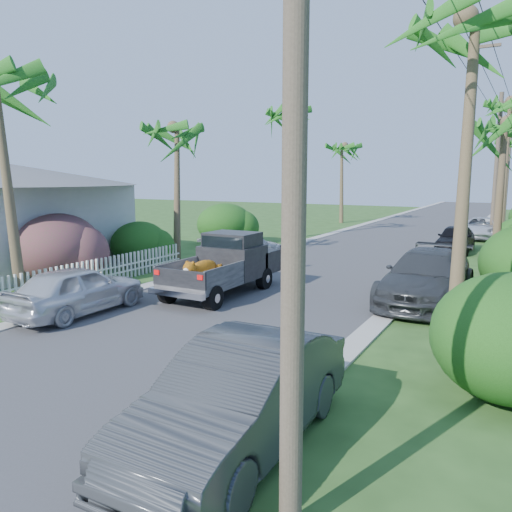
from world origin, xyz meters
The scene contains 26 objects.
ground centered at (0.00, 0.00, 0.00)m, with size 120.00×120.00×0.00m, color #28491B.
road centered at (0.00, 25.00, 0.01)m, with size 8.00×100.00×0.02m, color #38383A.
curb_left centered at (-4.30, 25.00, 0.03)m, with size 0.60×100.00×0.06m, color #A5A39E.
curb_right centered at (4.30, 25.00, 0.03)m, with size 0.60×100.00×0.06m, color #A5A39E.
pickup_truck centered at (-1.26, 7.62, 1.01)m, with size 1.98×5.12×2.06m.
parked_car_rn centered at (4.22, -0.79, 0.79)m, with size 1.67×4.79×1.58m, color #323437.
parked_car_rm centered at (5.00, 9.43, 0.82)m, with size 2.28×5.62×1.63m, color #323538.
parked_car_rf centered at (4.32, 21.33, 0.70)m, with size 1.65×4.10×1.40m, color black.
parked_car_rd centered at (5.00, 28.09, 0.67)m, with size 2.21×4.80×1.33m, color silver.
parked_car_ln centered at (-3.60, 3.14, 0.72)m, with size 1.70×4.22×1.44m, color silver.
parked_car_lf centered at (-3.60, 12.81, 0.69)m, with size 1.94×4.76×1.38m, color silver.
palm_l_b centered at (-6.80, 12.00, 6.15)m, with size 4.40×4.40×7.40m.
palm_l_c centered at (-6.00, 22.00, 7.91)m, with size 4.40×4.40×9.20m.
palm_l_d centered at (-6.50, 34.00, 6.44)m, with size 4.40×4.40×7.70m.
palm_r_a centered at (6.30, 6.00, 7.42)m, with size 4.40×4.40×8.70m.
palm_r_b centered at (6.60, 15.00, 5.95)m, with size 4.40×4.40×7.20m.
palm_r_c centered at (6.20, 26.00, 8.11)m, with size 4.40×4.40×9.40m.
shrub_l_b centered at (-7.80, 6.00, 1.30)m, with size 3.00×3.30×2.60m, color #9D1655.
shrub_l_c centered at (-7.40, 10.00, 1.00)m, with size 2.40×2.64×2.00m, color #1A4413.
shrub_l_d centered at (-8.00, 18.00, 1.20)m, with size 3.20×3.52×2.40m, color #1A4413.
shrub_r_a centered at (7.60, 3.00, 1.15)m, with size 2.80×3.08×2.30m, color #1A4413.
picket_fence centered at (-6.00, 5.50, 0.50)m, with size 0.10×11.00×1.00m, color white.
utility_pole_a centered at (5.60, -2.00, 4.60)m, with size 1.60×0.26×9.00m.
utility_pole_b centered at (5.60, 13.00, 4.60)m, with size 1.60×0.26×9.00m.
utility_pole_c centered at (5.60, 28.00, 4.60)m, with size 1.60×0.26×9.00m.
utility_pole_d centered at (5.60, 43.00, 4.60)m, with size 1.60×0.26×9.00m.
Camera 1 is at (7.74, -6.68, 3.99)m, focal length 35.00 mm.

